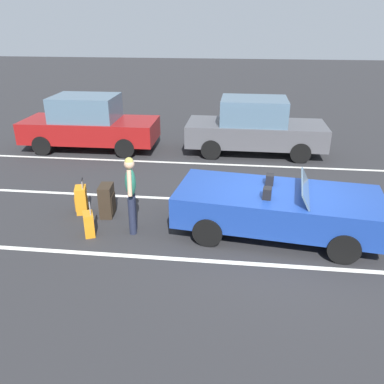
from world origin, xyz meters
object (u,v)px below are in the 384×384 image
(suitcase_large_black, at_px, (107,201))
(parked_sedan_near, at_px, (255,127))
(traveler_person, at_px, (131,191))
(parked_sedan_far, at_px, (89,123))
(convertible_car, at_px, (287,209))
(suitcase_small_carryon, at_px, (89,224))
(suitcase_medium_bright, at_px, (81,200))

(suitcase_large_black, relative_size, parked_sedan_near, 0.16)
(traveler_person, xyz_separation_m, parked_sedan_far, (-2.93, 5.57, -0.04))
(suitcase_large_black, distance_m, parked_sedan_near, 6.16)
(convertible_car, xyz_separation_m, suitcase_small_carryon, (-4.05, -0.52, -0.33))
(convertible_car, distance_m, suitcase_medium_bright, 4.64)
(parked_sedan_far, bearing_deg, suitcase_small_carryon, -71.26)
(convertible_car, xyz_separation_m, suitcase_medium_bright, (-4.61, 0.50, -0.28))
(suitcase_medium_bright, xyz_separation_m, parked_sedan_far, (-1.51, 4.81, 0.58))
(convertible_car, relative_size, suitcase_large_black, 5.85)
(suitcase_small_carryon, distance_m, parked_sedan_near, 7.00)
(suitcase_small_carryon, relative_size, traveler_person, 0.49)
(traveler_person, bearing_deg, parked_sedan_near, 54.47)
(convertible_car, height_order, parked_sedan_far, parked_sedan_far)
(suitcase_large_black, relative_size, suitcase_small_carryon, 0.91)
(traveler_person, xyz_separation_m, parked_sedan_near, (2.66, 5.76, -0.04))
(traveler_person, height_order, parked_sedan_far, parked_sedan_far)
(suitcase_large_black, xyz_separation_m, parked_sedan_near, (3.43, 5.09, 0.52))
(convertible_car, xyz_separation_m, parked_sedan_far, (-6.12, 5.31, 0.30))
(parked_sedan_near, bearing_deg, parked_sedan_far, -177.59)
(convertible_car, relative_size, suitcase_small_carryon, 5.33)
(convertible_car, relative_size, suitcase_medium_bright, 5.27)
(convertible_car, bearing_deg, suitcase_small_carryon, -165.40)
(suitcase_large_black, height_order, suitcase_small_carryon, suitcase_small_carryon)
(suitcase_large_black, xyz_separation_m, traveler_person, (0.77, -0.66, 0.56))
(traveler_person, bearing_deg, suitcase_medium_bright, 141.19)
(suitcase_medium_bright, height_order, traveler_person, traveler_person)
(suitcase_large_black, bearing_deg, convertible_car, -11.62)
(parked_sedan_far, bearing_deg, convertible_car, -41.72)
(suitcase_large_black, relative_size, parked_sedan_far, 0.16)
(suitcase_large_black, distance_m, parked_sedan_far, 5.39)
(suitcase_small_carryon, xyz_separation_m, parked_sedan_far, (-2.06, 5.83, 0.63))
(suitcase_large_black, bearing_deg, traveler_person, -46.48)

